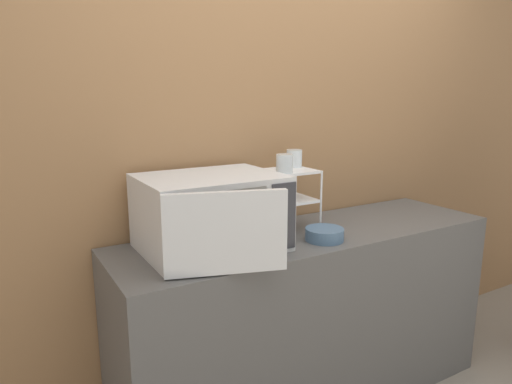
{
  "coord_description": "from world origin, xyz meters",
  "views": [
    {
      "loc": [
        -1.3,
        -1.39,
        1.53
      ],
      "look_at": [
        -0.29,
        0.3,
        1.11
      ],
      "focal_mm": 32.0,
      "sensor_mm": 36.0,
      "label": 1
    }
  ],
  "objects_px": {
    "glass_front_left": "(284,164)",
    "dish_rack": "(289,187)",
    "microwave": "(211,213)",
    "glass_back_right": "(293,158)",
    "bowl": "(324,234)"
  },
  "relations": [
    {
      "from": "microwave",
      "to": "glass_back_right",
      "type": "xyz_separation_m",
      "value": [
        0.51,
        0.14,
        0.18
      ]
    },
    {
      "from": "glass_front_left",
      "to": "bowl",
      "type": "height_order",
      "value": "glass_front_left"
    },
    {
      "from": "dish_rack",
      "to": "microwave",
      "type": "bearing_deg",
      "value": -169.72
    },
    {
      "from": "microwave",
      "to": "glass_front_left",
      "type": "relative_size",
      "value": 7.01
    },
    {
      "from": "dish_rack",
      "to": "glass_back_right",
      "type": "bearing_deg",
      "value": 40.61
    },
    {
      "from": "glass_back_right",
      "to": "glass_front_left",
      "type": "bearing_deg",
      "value": -138.32
    },
    {
      "from": "dish_rack",
      "to": "bowl",
      "type": "relative_size",
      "value": 1.69
    },
    {
      "from": "microwave",
      "to": "glass_back_right",
      "type": "bearing_deg",
      "value": 15.02
    },
    {
      "from": "microwave",
      "to": "glass_back_right",
      "type": "relative_size",
      "value": 7.01
    },
    {
      "from": "bowl",
      "to": "glass_back_right",
      "type": "bearing_deg",
      "value": 85.19
    },
    {
      "from": "glass_front_left",
      "to": "bowl",
      "type": "distance_m",
      "value": 0.37
    },
    {
      "from": "glass_front_left",
      "to": "dish_rack",
      "type": "bearing_deg",
      "value": 42.69
    },
    {
      "from": "glass_back_right",
      "to": "microwave",
      "type": "bearing_deg",
      "value": -164.98
    },
    {
      "from": "glass_front_left",
      "to": "glass_back_right",
      "type": "bearing_deg",
      "value": 41.68
    },
    {
      "from": "bowl",
      "to": "glass_front_left",
      "type": "bearing_deg",
      "value": 123.29
    }
  ]
}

